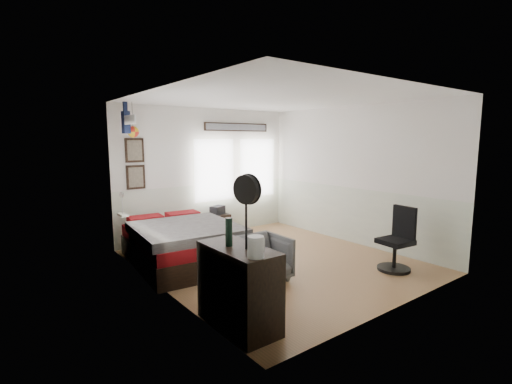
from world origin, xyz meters
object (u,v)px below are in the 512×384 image
Objects in this scene: bed at (182,243)px; armchair at (262,258)px; dresser at (239,287)px; nightstand at (218,225)px; task_chair at (397,244)px.

bed is 1.53m from armchair.
dresser is 2.16× the size of nightstand.
nightstand is at bearing 114.25° from task_chair.
task_chair is (1.97, -0.94, 0.09)m from armchair.
dresser is 3.01m from task_chair.
dresser is 1.39m from armchair.
task_chair is at bearing -0.55° from dresser.
task_chair is at bearing -37.25° from bed.
dresser is at bearing -174.35° from task_chair.
dresser is at bearing -136.95° from armchair.
armchair is at bearing 160.53° from task_chair.
armchair is (1.04, 0.92, -0.12)m from dresser.
nightstand is at bearing 45.17° from bed.
task_chair reaches higher than bed.
bed is at bearing -138.93° from nightstand.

